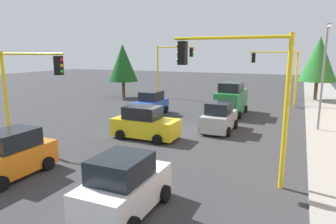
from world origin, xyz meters
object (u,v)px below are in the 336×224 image
Objects in this scene: traffic_signal_far_right at (172,62)px; traffic_signal_near_right at (28,80)px; tree_opposite_side at (123,63)px; car_yellow at (145,124)px; traffic_signal_near_left at (239,79)px; delivery_van_green at (231,100)px; car_silver at (219,118)px; car_white at (124,186)px; traffic_signal_far_left at (277,67)px; tree_roadside_far at (319,59)px; car_blue at (151,104)px; street_lamp_curbside at (324,66)px; car_orange at (10,156)px.

traffic_signal_near_right is at bearing 0.31° from traffic_signal_far_right.
traffic_signal_near_right is 18.79m from tree_opposite_side.
car_yellow is at bearing 17.73° from traffic_signal_far_right.
delivery_van_green is at bearing -167.03° from traffic_signal_near_left.
delivery_van_green reaches higher than car_silver.
traffic_signal_near_right is 1.46× the size of car_white.
traffic_signal_near_left is 1.23× the size of delivery_van_green.
delivery_van_green is at bearing -179.25° from car_white.
car_white is (24.00, -2.75, -2.94)m from traffic_signal_far_left.
tree_roadside_far is 1.79× the size of car_blue.
tree_opposite_side is at bearing -135.29° from car_blue.
traffic_signal_far_left is 24.33m from car_white.
street_lamp_curbside is 21.88m from tree_opposite_side.
tree_roadside_far is 19.14m from car_blue.
traffic_signal_near_left is 5.88m from car_white.
delivery_van_green is 1.24× the size of car_blue.
traffic_signal_near_right is at bearing -29.44° from traffic_signal_far_left.
tree_roadside_far is at bearing 155.37° from car_orange.
traffic_signal_far_right is 25.72m from car_white.
street_lamp_curbside is at bearing 86.11° from car_blue.
car_yellow is at bearing -156.19° from car_white.
car_silver is (5.73, 0.44, -0.39)m from delivery_van_green.
tree_roadside_far is 18.04m from car_silver.
traffic_signal_near_right reaches higher than car_yellow.
traffic_signal_near_left reaches higher than traffic_signal_far_left.
car_blue is (7.52, 7.45, -3.13)m from tree_opposite_side.
tree_opposite_side is 14.74m from delivery_van_green.
car_blue is (2.77, -6.23, -0.39)m from delivery_van_green.
street_lamp_curbside reaches higher than traffic_signal_far_left.
car_white is at bearing -35.26° from traffic_signal_near_left.
car_orange is (7.42, -2.45, -0.00)m from car_yellow.
street_lamp_curbside reaches higher than car_white.
street_lamp_curbside is at bearing -1.19° from tree_roadside_far.
car_white is (28.00, -6.60, -3.62)m from tree_roadside_far.
traffic_signal_far_left is (-20.00, 11.29, 0.09)m from traffic_signal_near_right.
traffic_signal_far_right is 5.63m from tree_opposite_side.
traffic_signal_near_left is 20.00m from traffic_signal_far_left.
car_orange is 1.03× the size of car_silver.
car_yellow is (14.00, 10.38, -3.13)m from tree_opposite_side.
traffic_signal_far_right is 1.48× the size of car_yellow.
car_yellow is at bearing 161.74° from car_orange.
traffic_signal_near_left is 24.57m from tree_opposite_side.
car_yellow is at bearing -26.85° from tree_roadside_far.
street_lamp_curbside is at bearing 108.99° from car_silver.
tree_opposite_side is (-18.00, -5.37, 0.28)m from traffic_signal_near_right.
car_silver is at bearing -11.49° from traffic_signal_far_left.
traffic_signal_far_left is 17.44m from car_yellow.
traffic_signal_far_left reaches higher than car_silver.
traffic_signal_near_right is at bearing 16.61° from tree_opposite_side.
car_white is (17.24, 0.22, -0.39)m from delivery_van_green.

